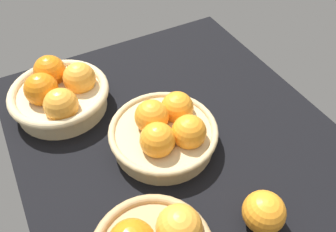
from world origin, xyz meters
TOP-DOWN VIEW (x-y plane):
  - market_tray at (0.00, 0.00)cm, footprint 84.00×72.00cm
  - basket_far_right at (22.56, 20.85)cm, footprint 24.47×24.47cm
  - basket_center at (-0.27, 3.49)cm, footprint 24.46×24.46cm
  - loose_orange_front_gap at (-25.92, -3.47)cm, footprint 8.05×8.05cm

SIDE VIEW (x-z plane):
  - market_tray at x=0.00cm, z-range 0.00..3.00cm
  - loose_orange_front_gap at x=-25.92cm, z-range 3.00..11.05cm
  - basket_center at x=-0.27cm, z-range 1.66..12.74cm
  - basket_far_right at x=22.56cm, z-range 1.95..13.47cm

